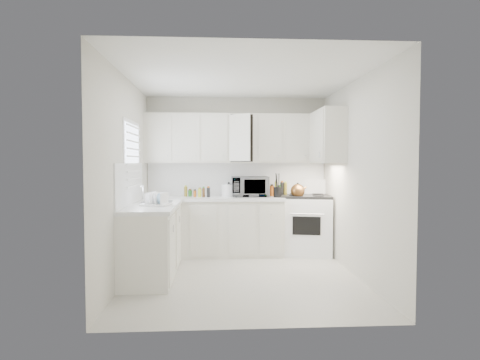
{
  "coord_description": "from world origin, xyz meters",
  "views": [
    {
      "loc": [
        -0.34,
        -5.12,
        1.52
      ],
      "look_at": [
        0.0,
        0.7,
        1.25
      ],
      "focal_mm": 29.73,
      "sensor_mm": 36.0,
      "label": 1
    }
  ],
  "objects": [
    {
      "name": "paper_towel",
      "position": [
        -0.04,
        1.45,
        1.08
      ],
      "size": [
        0.12,
        0.12,
        0.27
      ],
      "primitive_type": "cylinder",
      "color": "white",
      "rests_on": "countertop_back"
    },
    {
      "name": "backsplash_back",
      "position": [
        0.0,
        1.59,
        1.23
      ],
      "size": [
        2.98,
        0.02,
        0.55
      ],
      "primitive_type": "cube",
      "color": "silver",
      "rests_on": "wall_back"
    },
    {
      "name": "frying_pan",
      "position": [
        1.31,
        1.46,
        0.96
      ],
      "size": [
        0.31,
        0.45,
        0.04
      ],
      "primitive_type": null,
      "rotation": [
        0.0,
        0.0,
        0.19
      ],
      "color": "black",
      "rests_on": "stove"
    },
    {
      "name": "lower_cabinets_back",
      "position": [
        -0.39,
        1.3,
        0.45
      ],
      "size": [
        2.22,
        0.6,
        0.9
      ],
      "primitive_type": null,
      "color": "beige",
      "rests_on": "floor"
    },
    {
      "name": "floor",
      "position": [
        0.0,
        0.0,
        0.0
      ],
      "size": [
        3.2,
        3.2,
        0.0
      ],
      "primitive_type": "plane",
      "color": "#B8B4A8",
      "rests_on": "ground"
    },
    {
      "name": "sauce_right_2",
      "position": [
        0.69,
        1.46,
        1.05
      ],
      "size": [
        0.06,
        0.06,
        0.19
      ],
      "primitive_type": "cylinder",
      "color": "#4E2F16",
      "rests_on": "countertop_back"
    },
    {
      "name": "sauce_right_3",
      "position": [
        0.74,
        1.4,
        1.05
      ],
      "size": [
        0.06,
        0.06,
        0.19
      ],
      "primitive_type": "cylinder",
      "color": "black",
      "rests_on": "countertop_back"
    },
    {
      "name": "rice_cooker",
      "position": [
        -0.15,
        1.38,
        1.07
      ],
      "size": [
        0.28,
        0.28,
        0.23
      ],
      "primitive_type": null,
      "rotation": [
        0.0,
        0.0,
        0.25
      ],
      "color": "white",
      "rests_on": "countertop_back"
    },
    {
      "name": "spice_left_1",
      "position": [
        -0.78,
        1.33,
        1.02
      ],
      "size": [
        0.06,
        0.06,
        0.13
      ],
      "primitive_type": "cylinder",
      "color": "#236421",
      "rests_on": "countertop_back"
    },
    {
      "name": "stove",
      "position": [
        1.13,
        1.3,
        0.62
      ],
      "size": [
        0.93,
        0.82,
        1.24
      ],
      "primitive_type": null,
      "rotation": [
        0.0,
        0.0,
        -0.21
      ],
      "color": "white",
      "rests_on": "floor"
    },
    {
      "name": "countertop_back",
      "position": [
        -0.39,
        1.29,
        0.93
      ],
      "size": [
        2.24,
        0.64,
        0.05
      ],
      "primitive_type": "cube",
      "color": "silver",
      "rests_on": "lower_cabinets_back"
    },
    {
      "name": "microwave",
      "position": [
        0.2,
        1.35,
        1.15
      ],
      "size": [
        0.6,
        0.34,
        0.4
      ],
      "primitive_type": "imported",
      "rotation": [
        0.0,
        0.0,
        0.01
      ],
      "color": "gray",
      "rests_on": "countertop_back"
    },
    {
      "name": "upper_cabinets_right",
      "position": [
        1.33,
        0.82,
        1.5
      ],
      "size": [
        0.33,
        0.9,
        0.8
      ],
      "primitive_type": null,
      "color": "beige",
      "rests_on": "wall_right"
    },
    {
      "name": "dish_rack",
      "position": [
        -1.13,
        0.05,
        1.05
      ],
      "size": [
        0.41,
        0.35,
        0.19
      ],
      "primitive_type": null,
      "rotation": [
        0.0,
        0.0,
        -0.27
      ],
      "color": "white",
      "rests_on": "countertop_left"
    },
    {
      "name": "wall_left",
      "position": [
        -1.5,
        0.0,
        1.3
      ],
      "size": [
        0.0,
        3.2,
        3.2
      ],
      "primitive_type": "plane",
      "rotation": [
        1.57,
        0.0,
        1.57
      ],
      "color": "beige",
      "rests_on": "ground"
    },
    {
      "name": "wall_front",
      "position": [
        0.0,
        -1.6,
        1.3
      ],
      "size": [
        3.0,
        0.0,
        3.0
      ],
      "primitive_type": "plane",
      "rotation": [
        -1.57,
        0.0,
        0.0
      ],
      "color": "beige",
      "rests_on": "ground"
    },
    {
      "name": "sauce_right_4",
      "position": [
        0.8,
        1.46,
        1.05
      ],
      "size": [
        0.06,
        0.06,
        0.19
      ],
      "primitive_type": "cylinder",
      "color": "olive",
      "rests_on": "countertop_back"
    },
    {
      "name": "utensil_crock",
      "position": [
        0.62,
        1.15,
        1.15
      ],
      "size": [
        0.16,
        0.16,
        0.39
      ],
      "primitive_type": null,
      "rotation": [
        0.0,
        0.0,
        0.2
      ],
      "color": "black",
      "rests_on": "countertop_back"
    },
    {
      "name": "sauce_right_0",
      "position": [
        0.58,
        1.46,
        1.05
      ],
      "size": [
        0.06,
        0.06,
        0.19
      ],
      "primitive_type": "cylinder",
      "color": "#C35B1A",
      "rests_on": "countertop_back"
    },
    {
      "name": "spice_left_4",
      "position": [
        -0.55,
        1.42,
        1.02
      ],
      "size": [
        0.06,
        0.06,
        0.13
      ],
      "primitive_type": "cylinder",
      "color": "#4E2F16",
      "rests_on": "countertop_back"
    },
    {
      "name": "spice_left_3",
      "position": [
        -0.62,
        1.33,
        1.02
      ],
      "size": [
        0.06,
        0.06,
        0.13
      ],
      "primitive_type": "cylinder",
      "color": "#BCCC30",
      "rests_on": "countertop_back"
    },
    {
      "name": "wall_right",
      "position": [
        1.5,
        0.0,
        1.3
      ],
      "size": [
        0.0,
        3.2,
        3.2
      ],
      "primitive_type": "plane",
      "rotation": [
        1.57,
        0.0,
        -1.57
      ],
      "color": "beige",
      "rests_on": "ground"
    },
    {
      "name": "upper_cabinets_back",
      "position": [
        0.0,
        1.44,
        1.5
      ],
      "size": [
        3.0,
        0.33,
        0.8
      ],
      "primitive_type": null,
      "color": "beige",
      "rests_on": "wall_back"
    },
    {
      "name": "wall_back",
      "position": [
        0.0,
        1.6,
        1.3
      ],
      "size": [
        3.0,
        0.0,
        3.0
      ],
      "primitive_type": "plane",
      "rotation": [
        1.57,
        0.0,
        0.0
      ],
      "color": "beige",
      "rests_on": "ground"
    },
    {
      "name": "sink",
      "position": [
        -1.19,
        0.55,
        1.07
      ],
      "size": [
        0.42,
        0.38,
        0.3
      ],
      "primitive_type": null,
      "color": "gray",
      "rests_on": "countertop_left"
    },
    {
      "name": "ceiling",
      "position": [
        0.0,
        0.0,
        2.6
      ],
      "size": [
        3.2,
        3.2,
        0.0
      ],
      "primitive_type": "plane",
      "rotation": [
        3.14,
        0.0,
        0.0
      ],
      "color": "white",
      "rests_on": "ground"
    },
    {
      "name": "countertop_left",
      "position": [
        -1.19,
        0.2,
        0.93
      ],
      "size": [
        0.64,
        1.62,
        0.05
      ],
      "primitive_type": "cube",
      "color": "silver",
      "rests_on": "lower_cabinets_left"
    },
    {
      "name": "spice_left_2",
      "position": [
        -0.7,
        1.42,
        1.02
      ],
      "size": [
        0.06,
        0.06,
        0.13
      ],
      "primitive_type": "cylinder",
      "color": "#C35B1A",
      "rests_on": "countertop_back"
    },
    {
      "name": "tea_kettle",
      "position": [
        0.95,
        1.14,
        1.07
      ],
      "size": [
        0.28,
        0.24,
        0.26
      ],
      "primitive_type": null,
      "rotation": [
        0.0,
        0.0,
        -0.02
      ],
      "color": "brown",
      "rests_on": "stove"
    },
    {
      "name": "lower_cabinets_left",
      "position": [
        -1.2,
        0.2,
        0.45
      ],
      "size": [
        0.6,
        1.6,
        0.9
      ],
      "primitive_type": null,
      "color": "beige",
      "rests_on": "floor"
    },
    {
      "name": "window_blinds",
      "position": [
        -1.48,
        0.35,
        1.55
      ],
      "size": [
        0.06,
        0.96,
        1.06
      ],
      "primitive_type": null,
      "color": "white",
      "rests_on": "wall_left"
    },
    {
      "name": "spice_left_5",
      "position": [
        -0.47,
        1.33,
        1.02
      ],
      "size": [
        0.06,
        0.06,
        0.13
      ],
      "primitive_type": "cylinder",
      "color": "black",
      "rests_on": "countertop_back"
    },
    {
      "name": "sauce_right_1",
      "position": [
        0.64,
        1.4,
        1.05
      ],
      "size": [
        0.06,
        0.06,
        0.19
      ],
      "primitive_type": "cylinder",
      "color": "#BCCC30",
      "rests_on": "countertop_back"
    },
    {
      "name": "spice_left_0",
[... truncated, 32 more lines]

